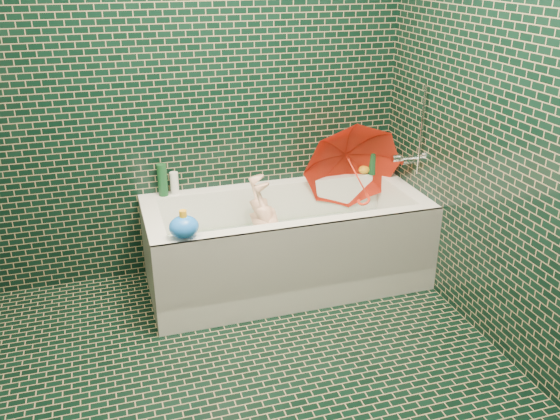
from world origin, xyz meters
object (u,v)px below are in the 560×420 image
object	(u,v)px
bathtub	(287,252)
bath_toy	(184,227)
umbrella	(357,176)
rubber_duck	(365,168)
child	(273,240)

from	to	relation	value
bathtub	bath_toy	bearing A→B (deg)	-155.57
umbrella	rubber_duck	world-z (taller)	umbrella
umbrella	rubber_duck	size ratio (longest dim) A/B	5.68
bath_toy	bathtub	bearing A→B (deg)	35.30
child	rubber_duck	bearing A→B (deg)	120.04
child	bath_toy	xyz separation A→B (m)	(-0.57, -0.31, 0.31)
child	umbrella	distance (m)	0.68
bathtub	umbrella	distance (m)	0.66
child	umbrella	xyz separation A→B (m)	(0.59, 0.10, 0.32)
umbrella	bath_toy	world-z (taller)	umbrella
child	rubber_duck	xyz separation A→B (m)	(0.75, 0.32, 0.28)
umbrella	rubber_duck	bearing A→B (deg)	66.42
umbrella	bath_toy	xyz separation A→B (m)	(-1.17, -0.41, -0.01)
rubber_duck	bath_toy	world-z (taller)	bath_toy
bathtub	child	size ratio (longest dim) A/B	2.11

